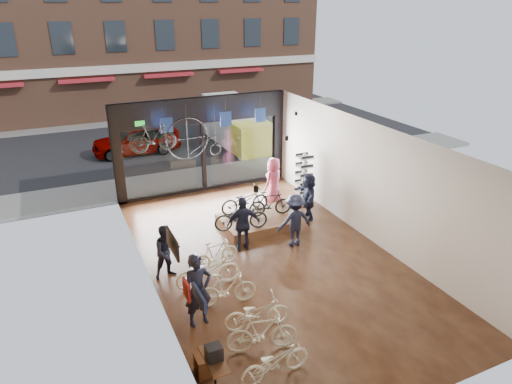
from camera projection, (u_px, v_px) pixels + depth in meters
ground_plane at (269, 258)px, 13.79m from camera, size 7.00×12.00×0.04m
ceiling at (270, 135)px, 12.30m from camera, size 7.00×12.00×0.04m
wall_left at (147, 223)px, 11.69m from camera, size 0.04×12.00×3.80m
wall_right at (369, 182)px, 14.40m from camera, size 0.04×12.00×3.80m
wall_back at (421, 326)px, 8.00m from camera, size 7.00×0.04×3.80m
storefront at (203, 145)px, 18.07m from camera, size 7.00×0.26×3.80m
exit_sign at (140, 123)px, 16.61m from camera, size 0.35×0.06×0.18m
street_road at (155, 135)px, 26.36m from camera, size 30.00×18.00×0.02m
sidewalk_near at (196, 178)px, 19.79m from camera, size 30.00×2.40×0.12m
sidewalk_far at (141, 119)px, 29.68m from camera, size 30.00×2.00×0.12m
opposite_building at (122, 4)px, 29.09m from camera, size 26.00×5.00×14.00m
street_car at (136, 139)px, 22.95m from camera, size 4.31×1.73×1.47m
box_truck at (239, 125)px, 23.94m from camera, size 1.99×5.96×2.35m
floor_bike_0 at (275, 361)px, 9.25m from camera, size 1.62×0.66×0.83m
floor_bike_1 at (262, 333)px, 9.95m from camera, size 1.68×0.84×0.97m
floor_bike_2 at (257, 313)px, 10.69m from camera, size 1.65×0.79×0.83m
floor_bike_3 at (227, 289)px, 11.49m from camera, size 1.60×0.64×0.93m
floor_bike_4 at (208, 271)px, 12.25m from camera, size 1.81×0.75×0.93m
floor_bike_5 at (215, 254)px, 13.08m from camera, size 1.56×0.71×0.91m
display_platform at (257, 222)px, 15.69m from camera, size 2.40×1.80×0.30m
display_bike_left at (241, 217)px, 14.67m from camera, size 1.82×0.94×0.91m
display_bike_mid at (270, 203)px, 15.64m from camera, size 1.56×0.68×0.91m
display_bike_right at (245, 200)px, 15.86m from camera, size 1.76×0.61×0.92m
customer_0 at (198, 290)px, 10.64m from camera, size 0.72×0.52×1.86m
customer_1 at (167, 252)px, 12.56m from camera, size 0.85×0.71×1.58m
customer_2 at (243, 224)px, 13.89m from camera, size 1.09×0.55×1.78m
customer_3 at (295, 220)px, 14.17m from camera, size 1.14×0.68×1.73m
customer_4 at (274, 180)px, 17.25m from camera, size 1.04×0.90×1.79m
customer_5 at (308, 196)px, 16.01m from camera, size 0.87×1.62×1.66m
sunglasses_rack at (304, 179)px, 17.11m from camera, size 0.61×0.52×1.98m
wall_merch at (194, 321)px, 9.04m from camera, size 0.40×2.40×2.60m
penny_farthing at (196, 139)px, 16.69m from camera, size 2.01×0.06×1.61m
hung_bike at (153, 138)px, 15.29m from camera, size 1.60×0.54×0.95m
jersey_left at (167, 125)px, 16.35m from camera, size 0.45×0.03×0.55m
jersey_mid at (226, 119)px, 17.23m from camera, size 0.45×0.03×0.55m
jersey_right at (260, 115)px, 17.78m from camera, size 0.45×0.03×0.55m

